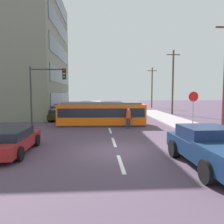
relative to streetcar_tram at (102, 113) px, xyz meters
name	(u,v)px	position (x,y,z in m)	size (l,w,h in m)	color
ground_plane	(108,123)	(0.60, 1.14, -1.08)	(120.00, 120.00, 0.00)	#4E3C4F
sidewalk_curb_right	(195,129)	(7.40, -2.86, -1.01)	(3.20, 36.00, 0.14)	#9D9395
lane_stripe_0	(121,164)	(0.60, -10.86, -1.08)	(0.16, 2.40, 0.01)	silver
lane_stripe_1	(114,142)	(0.60, -6.86, -1.08)	(0.16, 2.40, 0.01)	silver
lane_stripe_2	(110,130)	(0.60, -2.86, -1.08)	(0.16, 2.40, 0.01)	silver
lane_stripe_3	(106,118)	(0.60, 6.00, -1.08)	(0.16, 2.40, 0.01)	silver
lane_stripe_4	(104,113)	(0.60, 12.00, -1.08)	(0.16, 2.40, 0.01)	silver
streetcar_tram	(102,113)	(0.00, 0.00, 0.00)	(7.74, 2.74, 2.09)	#F45F0F
city_bus	(91,107)	(-1.18, 8.88, -0.07)	(2.64, 5.37, 1.76)	#AABCBB
pedestrian_crossing	(128,117)	(2.15, -2.02, -0.14)	(0.51, 0.36, 1.67)	#1A344E
pickup_truck_parked	(212,147)	(4.15, -11.48, -0.29)	(2.34, 5.03, 1.55)	navy
parked_sedan_near	(11,141)	(-4.57, -8.91, -0.46)	(1.93, 4.51, 1.19)	maroon
parked_sedan_mid	(61,114)	(-4.32, 3.96, -0.46)	(2.15, 4.39, 1.19)	black
parked_sedan_far	(66,110)	(-4.55, 9.77, -0.46)	(2.17, 4.50, 1.19)	black
parked_sedan_furthest	(72,107)	(-4.37, 15.42, -0.46)	(2.04, 4.32, 1.19)	#B3B5CB
stop_sign	(193,102)	(6.98, -3.31, 1.11)	(0.76, 0.07, 2.88)	gray
traffic_light_mast	(45,86)	(-4.47, -2.03, 2.40)	(2.83, 0.33, 4.96)	#333333
utility_pole_mid	(173,81)	(9.77, 9.49, 3.38)	(1.80, 0.24, 8.56)	brown
utility_pole_far	(152,87)	(10.01, 21.85, 2.91)	(1.80, 0.24, 7.64)	brown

